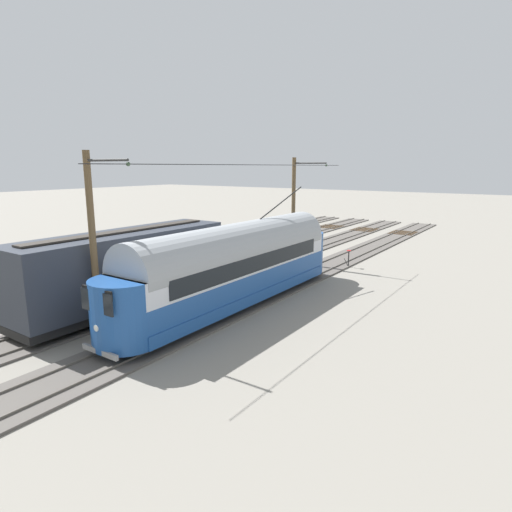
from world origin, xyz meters
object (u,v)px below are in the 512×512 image
catenary_pole_mid_near (94,243)px  boxcar_adjacent (126,267)px  catenary_pole_foreground (294,210)px  vintage_streetcar (237,264)px  switch_stand (348,258)px

catenary_pole_mid_near → boxcar_adjacent: bearing=-57.8°
catenary_pole_foreground → catenary_pole_mid_near: size_ratio=1.00×
catenary_pole_foreground → catenary_pole_mid_near: bearing=90.0°
vintage_streetcar → switch_stand: vintage_streetcar is taller
catenary_pole_foreground → switch_stand: (-3.69, -1.45, -3.31)m
vintage_streetcar → catenary_pole_mid_near: 7.10m
catenary_pole_foreground → switch_stand: size_ratio=6.24×
boxcar_adjacent → switch_stand: (-5.57, -14.99, -1.46)m
switch_stand → catenary_pole_mid_near: bearing=78.4°
vintage_streetcar → boxcar_adjacent: (4.29, 3.46, -0.09)m
vintage_streetcar → boxcar_adjacent: vintage_streetcar is taller
vintage_streetcar → switch_stand: bearing=-96.3°
vintage_streetcar → catenary_pole_foreground: bearing=-76.5°
boxcar_adjacent → catenary_pole_foreground: catenary_pole_foreground is taller
boxcar_adjacent → catenary_pole_foreground: (-1.88, -13.54, 1.85)m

